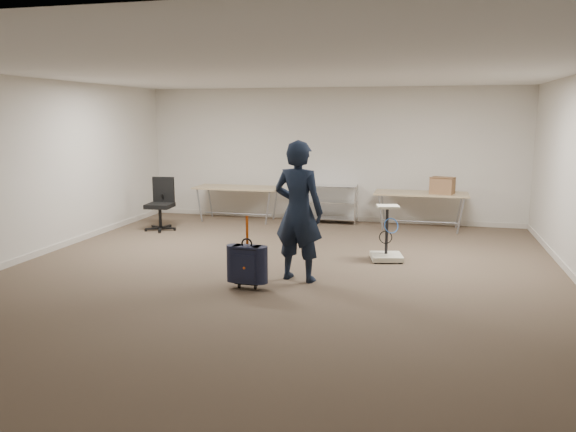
# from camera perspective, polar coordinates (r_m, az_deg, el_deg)

# --- Properties ---
(ground) EXTENTS (9.00, 9.00, 0.00)m
(ground) POSITION_cam_1_polar(r_m,az_deg,el_deg) (7.86, -1.29, -6.25)
(ground) COLOR #46382A
(ground) RESTS_ON ground
(room_shell) EXTENTS (8.00, 9.00, 9.00)m
(room_shell) POSITION_cam_1_polar(r_m,az_deg,el_deg) (9.14, 0.98, -3.57)
(room_shell) COLOR beige
(room_shell) RESTS_ON ground
(folding_table_left) EXTENTS (1.80, 0.75, 0.73)m
(folding_table_left) POSITION_cam_1_polar(r_m,az_deg,el_deg) (11.97, -5.15, 2.73)
(folding_table_left) COLOR tan
(folding_table_left) RESTS_ON ground
(folding_table_right) EXTENTS (1.80, 0.75, 0.73)m
(folding_table_right) POSITION_cam_1_polar(r_m,az_deg,el_deg) (11.33, 13.36, 2.07)
(folding_table_right) COLOR tan
(folding_table_right) RESTS_ON ground
(wire_shelf) EXTENTS (1.22, 0.47, 0.80)m
(wire_shelf) POSITION_cam_1_polar(r_m,az_deg,el_deg) (11.78, 4.05, 1.45)
(wire_shelf) COLOR silver
(wire_shelf) RESTS_ON ground
(person) EXTENTS (0.78, 0.59, 1.91)m
(person) POSITION_cam_1_polar(r_m,az_deg,el_deg) (7.52, 1.07, 0.48)
(person) COLOR black
(person) RESTS_ON ground
(suitcase) EXTENTS (0.36, 0.21, 0.96)m
(suitcase) POSITION_cam_1_polar(r_m,az_deg,el_deg) (7.28, -4.18, -4.92)
(suitcase) COLOR black
(suitcase) RESTS_ON ground
(office_chair) EXTENTS (0.62, 0.62, 1.03)m
(office_chair) POSITION_cam_1_polar(r_m,az_deg,el_deg) (11.30, -12.78, 0.19)
(office_chair) COLOR black
(office_chair) RESTS_ON ground
(equipment_cart) EXTENTS (0.56, 0.56, 0.86)m
(equipment_cart) POSITION_cam_1_polar(r_m,az_deg,el_deg) (8.84, 10.00, -3.02)
(equipment_cart) COLOR silver
(equipment_cart) RESTS_ON ground
(cardboard_box) EXTENTS (0.50, 0.43, 0.32)m
(cardboard_box) POSITION_cam_1_polar(r_m,az_deg,el_deg) (11.24, 15.42, 3.01)
(cardboard_box) COLOR brown
(cardboard_box) RESTS_ON folding_table_right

